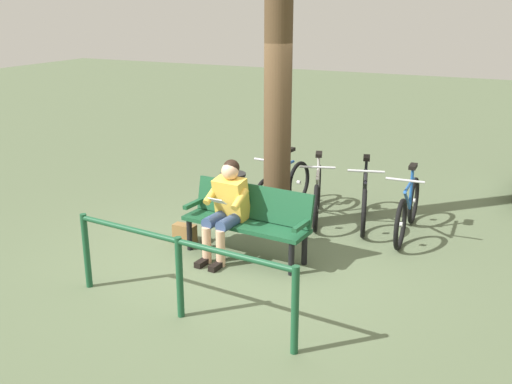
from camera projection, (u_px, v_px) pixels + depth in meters
name	position (u px, v px, depth m)	size (l,w,h in m)	color
ground_plane	(241.00, 260.00, 7.25)	(40.00, 40.00, 0.00)	#566647
bench	(249.00, 216.00, 7.27)	(1.63, 0.61, 0.87)	#194C2D
person_reading	(227.00, 205.00, 7.19)	(0.51, 0.79, 1.20)	gold
handbag	(185.00, 233.00, 7.77)	(0.30, 0.14, 0.24)	olive
tree_trunk	(278.00, 78.00, 7.67)	(0.36, 0.36, 4.13)	#4C3823
litter_bin	(233.00, 199.00, 8.27)	(0.35, 0.35, 0.76)	slate
bicycle_green	(408.00, 210.00, 7.93)	(0.48, 1.68, 0.94)	black
bicycle_purple	(364.00, 199.00, 8.35)	(0.59, 1.64, 0.94)	black
bicycle_red	(317.00, 195.00, 8.54)	(0.65, 1.61, 0.94)	black
bicycle_silver	(283.00, 189.00, 8.80)	(0.48, 1.68, 0.94)	black
railing_fence	(179.00, 264.00, 5.79)	(2.60, 0.29, 0.85)	#194C2D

